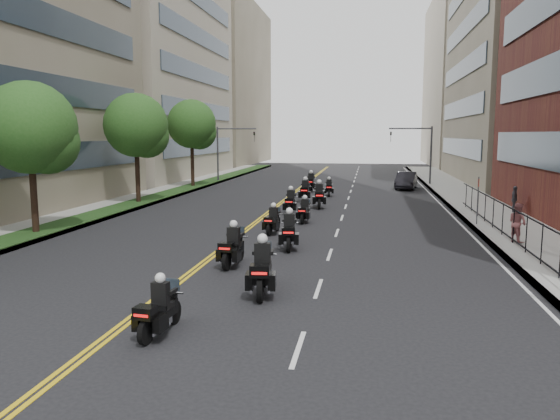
# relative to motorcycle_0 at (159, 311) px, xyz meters

# --- Properties ---
(ground) EXTENTS (160.00, 160.00, 0.00)m
(ground) POSITION_rel_motorcycle_0_xyz_m (0.27, -0.35, -0.60)
(ground) COLOR black
(ground) RESTS_ON ground
(sidewalk_right) EXTENTS (4.00, 90.00, 0.15)m
(sidewalk_right) POSITION_rel_motorcycle_0_xyz_m (12.27, 24.65, -0.53)
(sidewalk_right) COLOR gray
(sidewalk_right) RESTS_ON ground
(sidewalk_left) EXTENTS (4.00, 90.00, 0.15)m
(sidewalk_left) POSITION_rel_motorcycle_0_xyz_m (-11.73, 24.65, -0.53)
(sidewalk_left) COLOR gray
(sidewalk_left) RESTS_ON ground
(grass_strip) EXTENTS (2.00, 90.00, 0.04)m
(grass_strip) POSITION_rel_motorcycle_0_xyz_m (-10.93, 24.65, -0.43)
(grass_strip) COLOR #1D3714
(grass_strip) RESTS_ON sidewalk_left
(building_right_tan) EXTENTS (15.11, 28.00, 30.00)m
(building_right_tan) POSITION_rel_motorcycle_0_xyz_m (21.75, 47.65, 14.40)
(building_right_tan) COLOR #756B55
(building_right_tan) RESTS_ON ground
(building_right_far) EXTENTS (15.00, 28.00, 26.00)m
(building_right_far) POSITION_rel_motorcycle_0_xyz_m (21.77, 77.65, 12.40)
(building_right_far) COLOR #A69E85
(building_right_far) RESTS_ON ground
(building_left_mid) EXTENTS (16.11, 28.00, 34.00)m
(building_left_mid) POSITION_rel_motorcycle_0_xyz_m (-21.70, 47.65, 16.40)
(building_left_mid) COLOR #A69E85
(building_left_mid) RESTS_ON ground
(building_left_far) EXTENTS (16.00, 28.00, 26.00)m
(building_left_far) POSITION_rel_motorcycle_0_xyz_m (-21.73, 77.65, 12.40)
(building_left_far) COLOR #756B55
(building_left_far) RESTS_ON ground
(iron_fence) EXTENTS (0.05, 28.00, 1.50)m
(iron_fence) POSITION_rel_motorcycle_0_xyz_m (11.27, 11.65, 0.30)
(iron_fence) COLOR black
(iron_fence) RESTS_ON sidewalk_right
(street_trees) EXTENTS (4.40, 38.40, 7.98)m
(street_trees) POSITION_rel_motorcycle_0_xyz_m (-10.77, 18.26, 4.53)
(street_trees) COLOR #321E16
(street_trees) RESTS_ON ground
(traffic_signal_right) EXTENTS (4.09, 0.20, 5.60)m
(traffic_signal_right) POSITION_rel_motorcycle_0_xyz_m (9.81, 41.65, 3.09)
(traffic_signal_right) COLOR #3F3F44
(traffic_signal_right) RESTS_ON ground
(traffic_signal_left) EXTENTS (4.09, 0.20, 5.60)m
(traffic_signal_left) POSITION_rel_motorcycle_0_xyz_m (-9.26, 41.65, 3.09)
(traffic_signal_left) COLOR #3F3F44
(traffic_signal_left) RESTS_ON ground
(motorcycle_0) EXTENTS (0.59, 2.07, 1.53)m
(motorcycle_0) POSITION_rel_motorcycle_0_xyz_m (0.00, 0.00, 0.00)
(motorcycle_0) COLOR black
(motorcycle_0) RESTS_ON ground
(motorcycle_1) EXTENTS (0.73, 2.53, 1.87)m
(motorcycle_1) POSITION_rel_motorcycle_0_xyz_m (1.84, 3.73, 0.13)
(motorcycle_1) COLOR black
(motorcycle_1) RESTS_ON ground
(motorcycle_2) EXTENTS (0.59, 2.32, 1.71)m
(motorcycle_2) POSITION_rel_motorcycle_0_xyz_m (0.05, 7.14, 0.07)
(motorcycle_2) COLOR black
(motorcycle_2) RESTS_ON ground
(motorcycle_3) EXTENTS (0.68, 2.39, 1.77)m
(motorcycle_3) POSITION_rel_motorcycle_0_xyz_m (1.68, 10.50, 0.09)
(motorcycle_3) COLOR black
(motorcycle_3) RESTS_ON ground
(motorcycle_4) EXTENTS (0.58, 2.07, 1.53)m
(motorcycle_4) POSITION_rel_motorcycle_0_xyz_m (0.36, 13.95, -0.00)
(motorcycle_4) COLOR black
(motorcycle_4) RESTS_ON ground
(motorcycle_5) EXTENTS (0.51, 2.07, 1.53)m
(motorcycle_5) POSITION_rel_motorcycle_0_xyz_m (1.50, 17.57, -0.00)
(motorcycle_5) COLOR black
(motorcycle_5) RESTS_ON ground
(motorcycle_6) EXTENTS (0.54, 2.32, 1.71)m
(motorcycle_6) POSITION_rel_motorcycle_0_xyz_m (0.26, 20.76, 0.07)
(motorcycle_6) COLOR black
(motorcycle_6) RESTS_ON ground
(motorcycle_7) EXTENTS (0.73, 2.55, 1.88)m
(motorcycle_7) POSITION_rel_motorcycle_0_xyz_m (1.74, 23.77, 0.14)
(motorcycle_7) COLOR black
(motorcycle_7) RESTS_ON ground
(motorcycle_8) EXTENTS (0.57, 2.45, 1.81)m
(motorcycle_8) POSITION_rel_motorcycle_0_xyz_m (0.42, 27.10, 0.11)
(motorcycle_8) COLOR black
(motorcycle_8) RESTS_ON ground
(motorcycle_9) EXTENTS (0.56, 2.08, 1.54)m
(motorcycle_9) POSITION_rel_motorcycle_0_xyz_m (1.87, 30.89, 0.00)
(motorcycle_9) COLOR black
(motorcycle_9) RESTS_ON ground
(motorcycle_10) EXTENTS (0.56, 2.47, 1.83)m
(motorcycle_10) POSITION_rel_motorcycle_0_xyz_m (0.10, 34.04, 0.12)
(motorcycle_10) COLOR black
(motorcycle_10) RESTS_ON ground
(parked_sedan) EXTENTS (2.30, 4.81, 1.52)m
(parked_sedan) POSITION_rel_motorcycle_0_xyz_m (8.27, 37.60, 0.16)
(parked_sedan) COLOR black
(parked_sedan) RESTS_ON ground
(pedestrian_b) EXTENTS (0.99, 1.06, 1.74)m
(pedestrian_b) POSITION_rel_motorcycle_0_xyz_m (11.47, 12.84, 0.42)
(pedestrian_b) COLOR #8D4D4D
(pedestrian_b) RESTS_ON sidewalk_right
(pedestrian_c) EXTENTS (0.69, 1.01, 1.59)m
(pedestrian_c) POSITION_rel_motorcycle_0_xyz_m (13.77, 22.69, 0.34)
(pedestrian_c) COLOR #3E3D45
(pedestrian_c) RESTS_ON sidewalk_right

